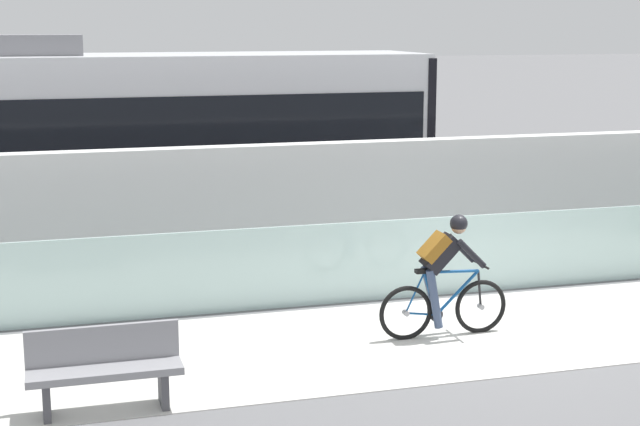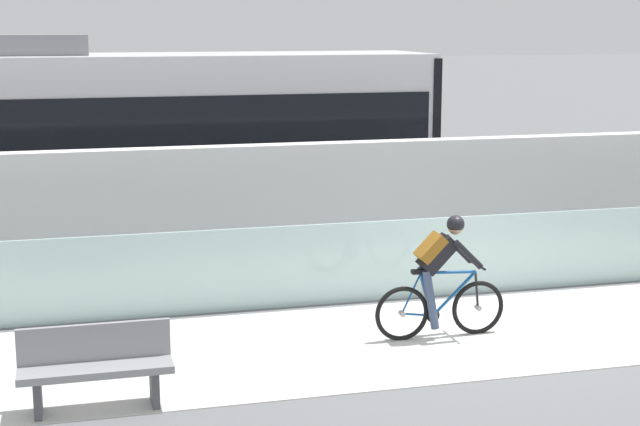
# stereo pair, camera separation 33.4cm
# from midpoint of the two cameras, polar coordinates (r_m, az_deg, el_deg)

# --- Properties ---
(ground_plane) EXTENTS (200.00, 200.00, 0.00)m
(ground_plane) POSITION_cam_midpoint_polar(r_m,az_deg,el_deg) (13.06, 8.89, -6.94)
(ground_plane) COLOR slate
(bike_path_deck) EXTENTS (32.00, 3.20, 0.01)m
(bike_path_deck) POSITION_cam_midpoint_polar(r_m,az_deg,el_deg) (13.06, 8.90, -6.92)
(bike_path_deck) COLOR silver
(bike_path_deck) RESTS_ON ground
(glass_parapet) EXTENTS (32.00, 0.05, 1.19)m
(glass_parapet) POSITION_cam_midpoint_polar(r_m,az_deg,el_deg) (14.53, 5.91, -2.57)
(glass_parapet) COLOR silver
(glass_parapet) RESTS_ON ground
(concrete_barrier_wall) EXTENTS (32.00, 0.36, 2.13)m
(concrete_barrier_wall) POSITION_cam_midpoint_polar(r_m,az_deg,el_deg) (16.08, 3.55, 0.51)
(concrete_barrier_wall) COLOR white
(concrete_barrier_wall) RESTS_ON ground
(tram_rail_near) EXTENTS (32.00, 0.08, 0.01)m
(tram_rail_near) POSITION_cam_midpoint_polar(r_m,az_deg,el_deg) (18.60, 0.96, -1.34)
(tram_rail_near) COLOR #595654
(tram_rail_near) RESTS_ON ground
(tram_rail_far) EXTENTS (32.00, 0.08, 0.01)m
(tram_rail_far) POSITION_cam_midpoint_polar(r_m,az_deg,el_deg) (19.95, -0.25, -0.48)
(tram_rail_far) COLOR #595654
(tram_rail_far) RESTS_ON ground
(tram) EXTENTS (11.06, 2.54, 3.81)m
(tram) POSITION_cam_midpoint_polar(r_m,az_deg,el_deg) (18.26, -11.68, 4.21)
(tram) COLOR silver
(tram) RESTS_ON ground
(cyclist_on_bike) EXTENTS (1.77, 0.58, 1.61)m
(cyclist_on_bike) POSITION_cam_midpoint_polar(r_m,az_deg,el_deg) (12.60, 6.53, -3.76)
(cyclist_on_bike) COLOR black
(cyclist_on_bike) RESTS_ON ground
(bench) EXTENTS (1.60, 0.45, 0.89)m
(bench) POSITION_cam_midpoint_polar(r_m,az_deg,el_deg) (10.57, -13.44, -8.79)
(bench) COLOR gray
(bench) RESTS_ON ground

